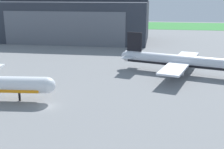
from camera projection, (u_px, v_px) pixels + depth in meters
The scene contains 4 objects.
ground_plane at pixel (48, 106), 68.74m from camera, with size 440.00×440.00×0.00m, color slate.
grass_field_strip at pixel (127, 25), 244.59m from camera, with size 440.00×56.00×0.08m, color #36833B.
maintenance_hangar at pixel (74, 21), 162.99m from camera, with size 82.44×38.07×22.66m.
airliner_far_left at pixel (183, 62), 95.17m from camera, with size 42.43×35.58×12.94m.
Camera 1 is at (24.70, -61.11, 25.84)m, focal length 46.63 mm.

